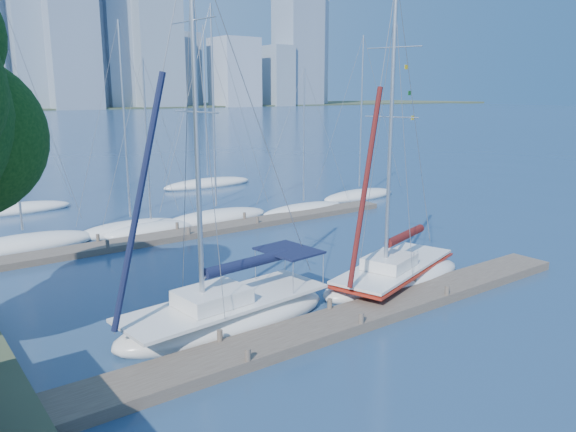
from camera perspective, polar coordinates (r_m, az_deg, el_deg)
ground at (r=22.21m, az=5.78°, el=-10.97°), size 700.00×700.00×0.00m
near_dock at (r=22.13m, az=5.79°, el=-10.50°), size 26.00×2.00×0.40m
far_dock at (r=35.85m, az=-9.17°, el=-1.61°), size 30.00×1.80×0.36m
sailboat_navy at (r=21.70m, az=-6.33°, el=-8.41°), size 9.23×3.80×14.60m
sailboat_maroon at (r=26.55m, az=10.79°, el=-4.65°), size 8.85×5.17×13.93m
bg_boat_0 at (r=35.49m, az=-25.23°, el=-2.61°), size 8.40×5.25×14.50m
bg_boat_1 at (r=37.27m, az=-15.65°, el=-1.22°), size 7.09×2.75×13.36m
bg_boat_2 at (r=36.77m, az=-13.70°, el=-1.34°), size 6.17×2.42×11.14m
bg_boat_3 at (r=39.23m, az=-7.27°, el=-0.14°), size 8.21×3.66×14.75m
bg_boat_4 at (r=42.09m, az=1.59°, el=0.71°), size 7.45×4.20×10.79m
bg_boat_5 at (r=47.83m, az=7.23°, el=2.11°), size 7.82×5.02×13.59m
bg_boat_6 at (r=46.43m, az=-25.99°, el=0.61°), size 8.29×3.92×14.08m
bg_boat_7 at (r=54.01m, az=-8.13°, el=3.29°), size 9.10×2.46×15.08m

